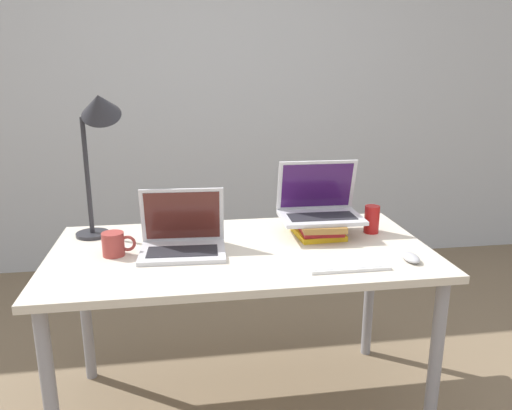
{
  "coord_description": "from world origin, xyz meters",
  "views": [
    {
      "loc": [
        -0.23,
        -1.49,
        1.46
      ],
      "look_at": [
        0.06,
        0.4,
        0.93
      ],
      "focal_mm": 35.0,
      "sensor_mm": 36.0,
      "label": 1
    }
  ],
  "objects_px": {
    "laptop_on_books": "(319,206)",
    "mug": "(114,244)",
    "book_stack": "(319,227)",
    "mouse": "(411,257)",
    "wireless_keyboard": "(347,265)",
    "desk_lamp": "(98,123)",
    "soda_can": "(372,219)",
    "laptop_left": "(183,239)"
  },
  "relations": [
    {
      "from": "mouse",
      "to": "mug",
      "type": "distance_m",
      "value": 1.14
    },
    {
      "from": "mouse",
      "to": "soda_can",
      "type": "bearing_deg",
      "value": 93.76
    },
    {
      "from": "laptop_left",
      "to": "soda_can",
      "type": "xyz_separation_m",
      "value": [
        0.83,
        0.11,
        0.01
      ]
    },
    {
      "from": "laptop_on_books",
      "to": "wireless_keyboard",
      "type": "relative_size",
      "value": 1.18
    },
    {
      "from": "laptop_left",
      "to": "mug",
      "type": "distance_m",
      "value": 0.26
    },
    {
      "from": "wireless_keyboard",
      "to": "mug",
      "type": "bearing_deg",
      "value": 163.86
    },
    {
      "from": "desk_lamp",
      "to": "book_stack",
      "type": "bearing_deg",
      "value": -6.85
    },
    {
      "from": "wireless_keyboard",
      "to": "mouse",
      "type": "xyz_separation_m",
      "value": [
        0.26,
        0.02,
        0.01
      ]
    },
    {
      "from": "wireless_keyboard",
      "to": "soda_can",
      "type": "xyz_separation_m",
      "value": [
        0.23,
        0.36,
        0.05
      ]
    },
    {
      "from": "wireless_keyboard",
      "to": "desk_lamp",
      "type": "xyz_separation_m",
      "value": [
        -0.91,
        0.47,
        0.48
      ]
    },
    {
      "from": "mouse",
      "to": "laptop_on_books",
      "type": "bearing_deg",
      "value": 124.98
    },
    {
      "from": "soda_can",
      "to": "desk_lamp",
      "type": "xyz_separation_m",
      "value": [
        -1.15,
        0.11,
        0.43
      ]
    },
    {
      "from": "mouse",
      "to": "desk_lamp",
      "type": "height_order",
      "value": "desk_lamp"
    },
    {
      "from": "laptop_on_books",
      "to": "mouse",
      "type": "distance_m",
      "value": 0.46
    },
    {
      "from": "book_stack",
      "to": "mouse",
      "type": "xyz_separation_m",
      "value": [
        0.26,
        -0.34,
        -0.02
      ]
    },
    {
      "from": "wireless_keyboard",
      "to": "soda_can",
      "type": "distance_m",
      "value": 0.44
    },
    {
      "from": "desk_lamp",
      "to": "wireless_keyboard",
      "type": "bearing_deg",
      "value": -27.26
    },
    {
      "from": "laptop_left",
      "to": "mug",
      "type": "relative_size",
      "value": 2.66
    },
    {
      "from": "mouse",
      "to": "mug",
      "type": "height_order",
      "value": "mug"
    },
    {
      "from": "laptop_on_books",
      "to": "soda_can",
      "type": "relative_size",
      "value": 2.88
    },
    {
      "from": "mouse",
      "to": "laptop_left",
      "type": "bearing_deg",
      "value": 164.61
    },
    {
      "from": "soda_can",
      "to": "desk_lamp",
      "type": "distance_m",
      "value": 1.23
    },
    {
      "from": "mug",
      "to": "soda_can",
      "type": "relative_size",
      "value": 1.06
    },
    {
      "from": "laptop_left",
      "to": "soda_can",
      "type": "relative_size",
      "value": 2.82
    },
    {
      "from": "wireless_keyboard",
      "to": "soda_can",
      "type": "bearing_deg",
      "value": 57.1
    },
    {
      "from": "laptop_on_books",
      "to": "wireless_keyboard",
      "type": "distance_m",
      "value": 0.4
    },
    {
      "from": "laptop_on_books",
      "to": "desk_lamp",
      "type": "height_order",
      "value": "desk_lamp"
    },
    {
      "from": "laptop_left",
      "to": "laptop_on_books",
      "type": "relative_size",
      "value": 0.98
    },
    {
      "from": "laptop_left",
      "to": "soda_can",
      "type": "distance_m",
      "value": 0.84
    },
    {
      "from": "book_stack",
      "to": "mouse",
      "type": "relative_size",
      "value": 2.62
    },
    {
      "from": "laptop_on_books",
      "to": "mug",
      "type": "height_order",
      "value": "laptop_on_books"
    },
    {
      "from": "laptop_left",
      "to": "desk_lamp",
      "type": "height_order",
      "value": "desk_lamp"
    },
    {
      "from": "laptop_on_books",
      "to": "desk_lamp",
      "type": "xyz_separation_m",
      "value": [
        -0.91,
        0.09,
        0.37
      ]
    },
    {
      "from": "laptop_left",
      "to": "wireless_keyboard",
      "type": "relative_size",
      "value": 1.16
    },
    {
      "from": "book_stack",
      "to": "soda_can",
      "type": "height_order",
      "value": "soda_can"
    },
    {
      "from": "laptop_left",
      "to": "desk_lamp",
      "type": "relative_size",
      "value": 0.53
    },
    {
      "from": "mug",
      "to": "soda_can",
      "type": "xyz_separation_m",
      "value": [
        1.09,
        0.11,
        0.01
      ]
    },
    {
      "from": "laptop_left",
      "to": "mouse",
      "type": "bearing_deg",
      "value": -15.39
    },
    {
      "from": "laptop_left",
      "to": "desk_lamp",
      "type": "xyz_separation_m",
      "value": [
        -0.32,
        0.22,
        0.44
      ]
    },
    {
      "from": "book_stack",
      "to": "mug",
      "type": "distance_m",
      "value": 0.86
    },
    {
      "from": "laptop_on_books",
      "to": "wireless_keyboard",
      "type": "bearing_deg",
      "value": -90.1
    },
    {
      "from": "laptop_on_books",
      "to": "mug",
      "type": "distance_m",
      "value": 0.87
    }
  ]
}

